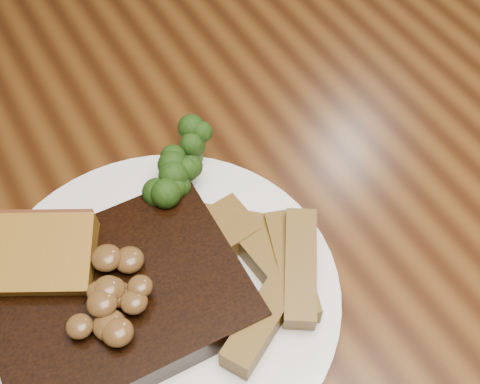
% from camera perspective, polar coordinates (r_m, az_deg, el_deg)
% --- Properties ---
extents(dining_table, '(1.60, 0.90, 0.75)m').
position_cam_1_polar(dining_table, '(0.67, -0.00, -5.15)').
color(dining_table, '#46270E').
rests_on(dining_table, ground).
extents(plate, '(0.33, 0.33, 0.01)m').
position_cam_1_polar(plate, '(0.54, -6.66, -9.05)').
color(plate, white).
rests_on(plate, dining_table).
extents(steak, '(0.19, 0.15, 0.03)m').
position_cam_1_polar(steak, '(0.52, -10.44, -8.93)').
color(steak, black).
rests_on(steak, plate).
extents(steak_bone, '(0.14, 0.02, 0.02)m').
position_cam_1_polar(steak_bone, '(0.50, -7.29, -15.02)').
color(steak_bone, '#C2B996').
rests_on(steak_bone, plate).
extents(mushroom_pile, '(0.07, 0.07, 0.03)m').
position_cam_1_polar(mushroom_pile, '(0.49, -11.19, -8.13)').
color(mushroom_pile, '#53391A').
rests_on(mushroom_pile, steak).
extents(garlic_bread, '(0.13, 0.11, 0.02)m').
position_cam_1_polar(garlic_bread, '(0.55, -17.81, -6.38)').
color(garlic_bread, '#94641B').
rests_on(garlic_bread, plate).
extents(potato_wedges, '(0.12, 0.12, 0.02)m').
position_cam_1_polar(potato_wedges, '(0.53, 0.50, -6.14)').
color(potato_wedges, brown).
rests_on(potato_wedges, plate).
extents(broccoli_cluster, '(0.07, 0.07, 0.04)m').
position_cam_1_polar(broccoli_cluster, '(0.57, -4.84, 1.51)').
color(broccoli_cluster, '#1E3D0D').
rests_on(broccoli_cluster, plate).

